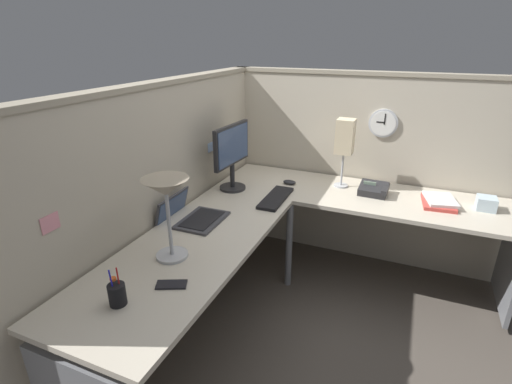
{
  "coord_description": "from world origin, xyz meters",
  "views": [
    {
      "loc": [
        -2.28,
        -0.61,
        1.82
      ],
      "look_at": [
        -0.1,
        0.32,
        0.86
      ],
      "focal_mm": 26.85,
      "sensor_mm": 36.0,
      "label": 1
    }
  ],
  "objects_px": {
    "laptop": "(189,215)",
    "pen_cup": "(117,294)",
    "desk_lamp_dome": "(166,194)",
    "office_phone": "(374,190)",
    "tissue_box": "(486,203)",
    "desk_lamp_paper": "(345,139)",
    "computer_mouse": "(289,182)",
    "cell_phone": "(172,285)",
    "wall_clock": "(383,123)",
    "book_stack": "(439,201)",
    "keyboard": "(276,198)",
    "monitor": "(232,152)"
  },
  "relations": [
    {
      "from": "laptop",
      "to": "pen_cup",
      "type": "height_order",
      "value": "pen_cup"
    },
    {
      "from": "desk_lamp_dome",
      "to": "office_phone",
      "type": "relative_size",
      "value": 2.09
    },
    {
      "from": "laptop",
      "to": "tissue_box",
      "type": "xyz_separation_m",
      "value": [
        0.92,
        -1.78,
        0.02
      ]
    },
    {
      "from": "desk_lamp_paper",
      "to": "computer_mouse",
      "type": "bearing_deg",
      "value": 106.99
    },
    {
      "from": "cell_phone",
      "to": "wall_clock",
      "type": "height_order",
      "value": "wall_clock"
    },
    {
      "from": "book_stack",
      "to": "keyboard",
      "type": "bearing_deg",
      "value": 108.82
    },
    {
      "from": "computer_mouse",
      "to": "book_stack",
      "type": "height_order",
      "value": "book_stack"
    },
    {
      "from": "pen_cup",
      "to": "wall_clock",
      "type": "distance_m",
      "value": 2.27
    },
    {
      "from": "cell_phone",
      "to": "keyboard",
      "type": "bearing_deg",
      "value": -29.52
    },
    {
      "from": "monitor",
      "to": "office_phone",
      "type": "xyz_separation_m",
      "value": [
        0.31,
        -1.02,
        -0.26
      ]
    },
    {
      "from": "monitor",
      "to": "office_phone",
      "type": "height_order",
      "value": "monitor"
    },
    {
      "from": "monitor",
      "to": "desk_lamp_paper",
      "type": "distance_m",
      "value": 0.85
    },
    {
      "from": "monitor",
      "to": "office_phone",
      "type": "distance_m",
      "value": 1.1
    },
    {
      "from": "cell_phone",
      "to": "computer_mouse",
      "type": "bearing_deg",
      "value": -28.25
    },
    {
      "from": "laptop",
      "to": "tissue_box",
      "type": "distance_m",
      "value": 2.0
    },
    {
      "from": "wall_clock",
      "to": "computer_mouse",
      "type": "bearing_deg",
      "value": 120.33
    },
    {
      "from": "desk_lamp_dome",
      "to": "keyboard",
      "type": "bearing_deg",
      "value": -14.34
    },
    {
      "from": "computer_mouse",
      "to": "book_stack",
      "type": "bearing_deg",
      "value": -88.03
    },
    {
      "from": "desk_lamp_dome",
      "to": "wall_clock",
      "type": "relative_size",
      "value": 2.02
    },
    {
      "from": "book_stack",
      "to": "wall_clock",
      "type": "bearing_deg",
      "value": 54.82
    },
    {
      "from": "desk_lamp_dome",
      "to": "book_stack",
      "type": "distance_m",
      "value": 1.9
    },
    {
      "from": "monitor",
      "to": "tissue_box",
      "type": "height_order",
      "value": "monitor"
    },
    {
      "from": "office_phone",
      "to": "desk_lamp_paper",
      "type": "relative_size",
      "value": 0.4
    },
    {
      "from": "cell_phone",
      "to": "tissue_box",
      "type": "distance_m",
      "value": 2.14
    },
    {
      "from": "monitor",
      "to": "book_stack",
      "type": "height_order",
      "value": "monitor"
    },
    {
      "from": "book_stack",
      "to": "desk_lamp_paper",
      "type": "xyz_separation_m",
      "value": [
        0.08,
        0.71,
        0.36
      ]
    },
    {
      "from": "tissue_box",
      "to": "laptop",
      "type": "bearing_deg",
      "value": 117.28
    },
    {
      "from": "keyboard",
      "to": "cell_phone",
      "type": "relative_size",
      "value": 2.99
    },
    {
      "from": "office_phone",
      "to": "tissue_box",
      "type": "xyz_separation_m",
      "value": [
        0.02,
        -0.73,
        0.01
      ]
    },
    {
      "from": "desk_lamp_dome",
      "to": "book_stack",
      "type": "height_order",
      "value": "desk_lamp_dome"
    },
    {
      "from": "cell_phone",
      "to": "tissue_box",
      "type": "relative_size",
      "value": 1.2
    },
    {
      "from": "pen_cup",
      "to": "desk_lamp_paper",
      "type": "height_order",
      "value": "desk_lamp_paper"
    },
    {
      "from": "pen_cup",
      "to": "wall_clock",
      "type": "relative_size",
      "value": 0.82
    },
    {
      "from": "pen_cup",
      "to": "book_stack",
      "type": "xyz_separation_m",
      "value": [
        1.74,
        -1.32,
        -0.03
      ]
    },
    {
      "from": "laptop",
      "to": "desk_lamp_paper",
      "type": "relative_size",
      "value": 0.73
    },
    {
      "from": "keyboard",
      "to": "tissue_box",
      "type": "relative_size",
      "value": 3.58
    },
    {
      "from": "office_phone",
      "to": "desk_lamp_paper",
      "type": "xyz_separation_m",
      "value": [
        0.07,
        0.26,
        0.35
      ]
    },
    {
      "from": "cell_phone",
      "to": "book_stack",
      "type": "relative_size",
      "value": 0.46
    },
    {
      "from": "computer_mouse",
      "to": "desk_lamp_paper",
      "type": "xyz_separation_m",
      "value": [
        0.12,
        -0.39,
        0.37
      ]
    },
    {
      "from": "office_phone",
      "to": "cell_phone",
      "type": "bearing_deg",
      "value": 154.44
    },
    {
      "from": "monitor",
      "to": "laptop",
      "type": "xyz_separation_m",
      "value": [
        -0.58,
        0.03,
        -0.27
      ]
    },
    {
      "from": "pen_cup",
      "to": "book_stack",
      "type": "distance_m",
      "value": 2.18
    },
    {
      "from": "wall_clock",
      "to": "pen_cup",
      "type": "bearing_deg",
      "value": 157.62
    },
    {
      "from": "pen_cup",
      "to": "desk_lamp_paper",
      "type": "xyz_separation_m",
      "value": [
        1.82,
        -0.61,
        0.33
      ]
    },
    {
      "from": "computer_mouse",
      "to": "desk_lamp_paper",
      "type": "relative_size",
      "value": 0.2
    },
    {
      "from": "tissue_box",
      "to": "keyboard",
      "type": "bearing_deg",
      "value": 106.17
    },
    {
      "from": "desk_lamp_dome",
      "to": "desk_lamp_paper",
      "type": "height_order",
      "value": "desk_lamp_paper"
    },
    {
      "from": "pen_cup",
      "to": "book_stack",
      "type": "relative_size",
      "value": 0.58
    },
    {
      "from": "computer_mouse",
      "to": "office_phone",
      "type": "bearing_deg",
      "value": -86.04
    },
    {
      "from": "wall_clock",
      "to": "desk_lamp_paper",
      "type": "bearing_deg",
      "value": 135.94
    }
  ]
}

